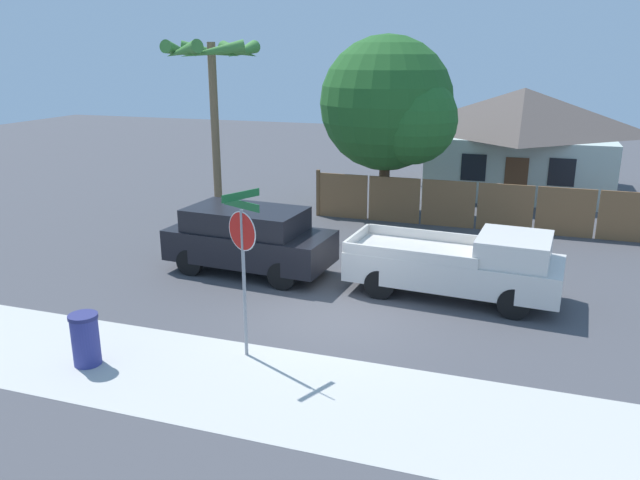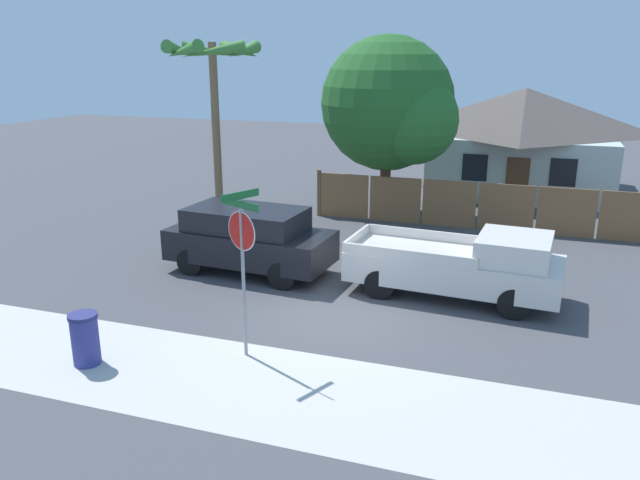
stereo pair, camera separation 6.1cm
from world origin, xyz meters
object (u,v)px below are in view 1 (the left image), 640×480
Objects in this scene: oak_tree at (392,107)px; red_suv at (249,238)px; orange_pickup at (463,265)px; palm_tree at (212,67)px; house at (521,138)px; stop_sign at (243,245)px; trash_bin at (85,339)px.

red_suv is at bearing -107.84° from oak_tree.
orange_pickup is (5.95, -0.02, -0.14)m from red_suv.
oak_tree is 6.58m from palm_tree.
house is 1.71× the size of red_suv.
oak_tree reaches higher than orange_pickup.
red_suv is at bearing -52.95° from palm_tree.
orange_pickup is at bearing -24.41° from palm_tree.
stop_sign is 3.22× the size of trash_bin.
stop_sign is (5.18, -8.80, -3.18)m from palm_tree.
oak_tree reaches higher than stop_sign.
oak_tree reaches higher than red_suv.
stop_sign is (-4.79, -18.86, 0.02)m from house.
stop_sign is at bearing -61.82° from red_suv.
red_suv is at bearing -115.96° from house.
palm_tree is 5.98× the size of trash_bin.
trash_bin is (-7.65, -20.25, -1.82)m from house.
oak_tree reaches higher than palm_tree.
house is at bearing 69.29° from trash_bin.
orange_pickup is (-0.94, -14.16, -1.50)m from house.
stop_sign is at bearing -91.40° from oak_tree.
house is 14.27m from orange_pickup.
trash_bin is (-0.77, -6.11, -0.47)m from red_suv.
palm_tree is at bearing 144.94° from stop_sign.
oak_tree reaches higher than trash_bin.
oak_tree is 6.22× the size of trash_bin.
trash_bin is (2.31, -10.18, -5.02)m from palm_tree.
stop_sign is 3.68m from trash_bin.
oak_tree is at bearing -123.83° from house.
trash_bin is (-6.72, -6.09, -0.32)m from orange_pickup.
stop_sign is (2.10, -4.72, 1.38)m from red_suv.
stop_sign is at bearing -125.08° from orange_pickup.
palm_tree reaches higher than stop_sign.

